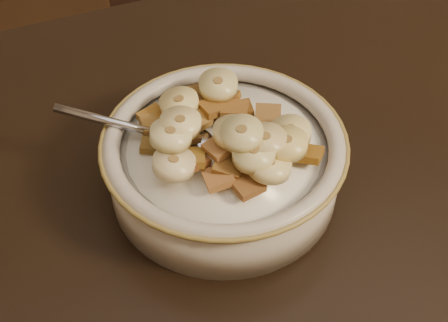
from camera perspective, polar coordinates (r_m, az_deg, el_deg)
name	(u,v)px	position (r m, az deg, el deg)	size (l,w,h in m)	color
chair	(244,39)	(1.17, 1.86, 11.06)	(0.40, 0.40, 0.91)	black
cereal_bowl	(224,168)	(0.50, 0.00, -0.65)	(0.18, 0.18, 0.04)	#AFA499
milk	(224,149)	(0.48, 0.00, 1.12)	(0.15, 0.15, 0.00)	white
spoon	(187,140)	(0.48, -3.42, 1.89)	(0.03, 0.04, 0.01)	#A9ADC3
cereal_square_0	(224,103)	(0.50, -0.04, 5.30)	(0.02, 0.02, 0.01)	brown
cereal_square_1	(248,140)	(0.46, 2.24, 1.92)	(0.02, 0.02, 0.01)	#926034
cereal_square_2	(289,132)	(0.49, 6.00, 2.65)	(0.02, 0.02, 0.01)	brown
cereal_square_3	(235,109)	(0.49, 0.99, 4.76)	(0.02, 0.02, 0.01)	brown
cereal_square_4	(154,124)	(0.49, -6.42, 3.36)	(0.02, 0.02, 0.01)	olive
cereal_square_5	(154,143)	(0.48, -6.38, 1.61)	(0.02, 0.02, 0.01)	brown
cereal_square_6	(195,120)	(0.48, -2.66, 3.75)	(0.02, 0.02, 0.01)	olive
cereal_square_7	(185,133)	(0.47, -3.63, 2.55)	(0.02, 0.02, 0.01)	brown
cereal_square_8	(229,106)	(0.50, 0.42, 5.06)	(0.02, 0.02, 0.01)	brown
cereal_square_9	(192,108)	(0.50, -2.94, 4.87)	(0.02, 0.02, 0.01)	olive
cereal_square_10	(214,107)	(0.49, -0.93, 4.92)	(0.02, 0.02, 0.01)	brown
cereal_square_11	(154,117)	(0.50, -6.46, 3.99)	(0.02, 0.02, 0.01)	#9A6521
cereal_square_12	(268,116)	(0.49, 4.04, 4.15)	(0.02, 0.02, 0.01)	olive
cereal_square_13	(192,160)	(0.45, -2.91, 0.07)	(0.02, 0.02, 0.01)	brown
cereal_square_14	(240,109)	(0.50, 1.43, 4.75)	(0.02, 0.02, 0.01)	brown
cereal_square_15	(225,100)	(0.51, 0.11, 5.64)	(0.02, 0.02, 0.01)	brown
cereal_square_16	(191,158)	(0.45, -2.99, 0.29)	(0.02, 0.02, 0.01)	#8F6319
cereal_square_17	(214,93)	(0.52, -0.88, 6.28)	(0.02, 0.02, 0.01)	brown
cereal_square_18	(192,96)	(0.51, -2.92, 5.96)	(0.02, 0.02, 0.01)	brown
cereal_square_19	(247,185)	(0.44, 2.15, -2.20)	(0.02, 0.02, 0.01)	brown
cereal_square_20	(220,147)	(0.45, -0.37, 1.27)	(0.02, 0.02, 0.01)	#935E34
cereal_square_21	(308,154)	(0.47, 7.73, 0.65)	(0.02, 0.02, 0.01)	brown
cereal_square_22	(218,178)	(0.44, -0.52, -1.54)	(0.02, 0.02, 0.01)	#965A2B
cereal_square_23	(228,165)	(0.45, 0.36, -0.41)	(0.02, 0.02, 0.01)	brown
banana_slice_0	(235,132)	(0.45, 0.97, 2.67)	(0.03, 0.03, 0.01)	#F3DB8D
banana_slice_1	(290,133)	(0.47, 6.07, 2.57)	(0.03, 0.03, 0.01)	#F6E2A1
banana_slice_2	(242,134)	(0.44, 1.63, 2.50)	(0.03, 0.03, 0.01)	#E6D985
banana_slice_3	(174,164)	(0.45, -4.60, -0.25)	(0.03, 0.03, 0.01)	beige
banana_slice_4	(265,141)	(0.45, 3.78, 1.87)	(0.03, 0.03, 0.01)	beige
banana_slice_5	(218,85)	(0.50, -0.53, 6.94)	(0.03, 0.03, 0.01)	beige
banana_slice_6	(179,103)	(0.49, -4.11, 5.28)	(0.03, 0.03, 0.01)	#DDBF77
banana_slice_7	(181,124)	(0.46, -3.99, 3.43)	(0.03, 0.03, 0.01)	#FFF3AB
banana_slice_8	(287,144)	(0.45, 5.74, 1.58)	(0.03, 0.03, 0.01)	#DACE70
banana_slice_9	(269,167)	(0.44, 4.18, -0.52)	(0.03, 0.03, 0.01)	#ECD584
banana_slice_10	(254,154)	(0.44, 2.73, 0.63)	(0.03, 0.03, 0.01)	beige
banana_slice_11	(171,135)	(0.45, -4.88, 2.37)	(0.03, 0.03, 0.01)	#F9EFA6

